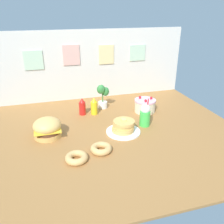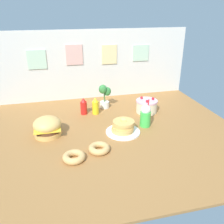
% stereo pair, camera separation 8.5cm
% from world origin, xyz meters
% --- Properties ---
extents(ground_plane, '(2.47, 2.04, 0.02)m').
position_xyz_m(ground_plane, '(0.00, 0.00, -0.01)').
color(ground_plane, '#9E6B38').
extents(back_wall, '(2.47, 0.04, 0.85)m').
position_xyz_m(back_wall, '(-0.00, 1.02, 0.43)').
color(back_wall, beige).
rests_on(back_wall, ground_plane).
extents(burger, '(0.25, 0.25, 0.18)m').
position_xyz_m(burger, '(-0.58, 0.10, 0.09)').
color(burger, '#DBA859').
rests_on(burger, ground_plane).
extents(pancake_stack, '(0.32, 0.32, 0.14)m').
position_xyz_m(pancake_stack, '(0.11, -0.01, 0.05)').
color(pancake_stack, white).
rests_on(pancake_stack, ground_plane).
extents(layer_cake, '(0.24, 0.24, 0.17)m').
position_xyz_m(layer_cake, '(0.50, 0.38, 0.07)').
color(layer_cake, beige).
rests_on(layer_cake, ground_plane).
extents(ketchup_bottle, '(0.07, 0.07, 0.19)m').
position_xyz_m(ketchup_bottle, '(-0.19, 0.50, 0.09)').
color(ketchup_bottle, red).
rests_on(ketchup_bottle, ground_plane).
extents(mustard_bottle, '(0.07, 0.07, 0.19)m').
position_xyz_m(mustard_bottle, '(-0.06, 0.48, 0.09)').
color(mustard_bottle, yellow).
rests_on(mustard_bottle, ground_plane).
extents(cream_soda_cup, '(0.10, 0.10, 0.29)m').
position_xyz_m(cream_soda_cup, '(0.36, 0.06, 0.11)').
color(cream_soda_cup, green).
rests_on(cream_soda_cup, ground_plane).
extents(donut_pink_glaze, '(0.18, 0.18, 0.05)m').
position_xyz_m(donut_pink_glaze, '(-0.38, -0.35, 0.03)').
color(donut_pink_glaze, tan).
rests_on(donut_pink_glaze, ground_plane).
extents(donut_chocolate, '(0.18, 0.18, 0.05)m').
position_xyz_m(donut_chocolate, '(-0.17, -0.28, 0.03)').
color(donut_chocolate, tan).
rests_on(donut_chocolate, ground_plane).
extents(potted_plant, '(0.14, 0.11, 0.29)m').
position_xyz_m(potted_plant, '(0.07, 0.62, 0.16)').
color(potted_plant, white).
rests_on(potted_plant, ground_plane).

